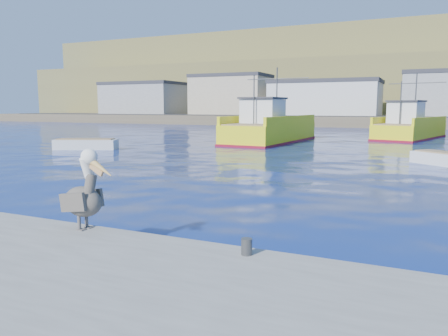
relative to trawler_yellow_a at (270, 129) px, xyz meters
The scene contains 7 objects.
ground 27.64m from the trawler_yellow_a, 75.98° to the right, with size 260.00×260.00×0.00m, color #071558.
dock_bollards 31.07m from the trawler_yellow_a, 76.42° to the right, with size 36.20×0.20×0.30m.
far_shore 83.05m from the trawler_yellow_a, 85.36° to the left, with size 200.00×81.00×24.00m.
trawler_yellow_a is the anchor object (origin of this frame).
trawler_yellow_b 14.72m from the trawler_yellow_a, 40.24° to the left, with size 6.81×12.09×6.53m.
skiff_left 15.86m from the trawler_yellow_a, 130.23° to the right, with size 4.73×3.22×0.97m.
pelican 30.67m from the trawler_yellow_a, 78.89° to the right, with size 1.43×0.64×1.76m.
Camera 1 is at (5.74, -10.41, 3.13)m, focal length 35.00 mm.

